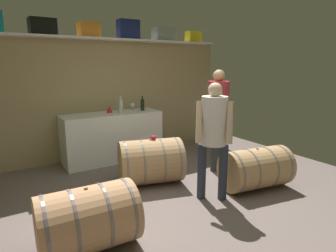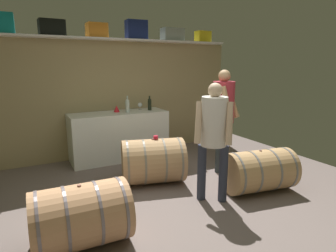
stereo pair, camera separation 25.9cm
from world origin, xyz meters
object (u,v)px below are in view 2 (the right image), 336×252
at_px(toolcase_teal, 1,23).
at_px(wine_bottle_dark, 150,104).
at_px(wine_barrel_far, 259,171).
at_px(winemaker_pouring, 214,130).
at_px(toolcase_yellow, 203,37).
at_px(tasting_cup, 156,137).
at_px(toolcase_orange, 97,31).
at_px(wine_barrel_flank, 81,216).
at_px(work_cabinet, 119,136).
at_px(wine_bottle_clear, 127,105).
at_px(toolcase_navy, 136,30).
at_px(red_funnel, 117,109).
at_px(wine_barrel_near, 153,161).
at_px(visitor_tasting, 223,110).
at_px(toolcase_black, 52,28).
at_px(wine_glass, 140,105).
at_px(toolcase_grey, 172,35).

distance_m(toolcase_teal, wine_bottle_dark, 2.70).
relative_size(wine_barrel_far, winemaker_pouring, 0.68).
bearing_deg(toolcase_yellow, tasting_cup, -143.12).
distance_m(toolcase_orange, wine_barrel_flank, 3.39).
bearing_deg(toolcase_teal, tasting_cup, -37.46).
xyz_separation_m(work_cabinet, wine_barrel_far, (1.28, -2.25, -0.15)).
height_order(work_cabinet, wine_bottle_clear, wine_bottle_clear).
bearing_deg(tasting_cup, winemaker_pouring, -66.44).
xyz_separation_m(toolcase_navy, red_funnel, (-0.49, -0.16, -1.42)).
distance_m(toolcase_orange, wine_barrel_near, 2.52).
distance_m(toolcase_teal, visitor_tasting, 3.67).
height_order(wine_bottle_dark, winemaker_pouring, winemaker_pouring).
bearing_deg(wine_barrel_near, wine_bottle_clear, 102.81).
relative_size(toolcase_yellow, visitor_tasting, 0.19).
height_order(toolcase_navy, work_cabinet, toolcase_navy).
xyz_separation_m(toolcase_teal, red_funnel, (1.70, -0.16, -1.40)).
xyz_separation_m(toolcase_navy, wine_bottle_dark, (0.14, -0.25, -1.36)).
bearing_deg(winemaker_pouring, toolcase_black, -18.49).
bearing_deg(wine_glass, winemaker_pouring, -88.89).
height_order(toolcase_grey, tasting_cup, toolcase_grey).
height_order(toolcase_grey, winemaker_pouring, toolcase_grey).
bearing_deg(toolcase_yellow, red_funnel, -178.30).
bearing_deg(toolcase_orange, wine_barrel_flank, -111.11).
bearing_deg(wine_barrel_far, toolcase_grey, 100.56).
bearing_deg(toolcase_orange, wine_barrel_far, -59.88).
height_order(wine_barrel_far, visitor_tasting, visitor_tasting).
height_order(wine_bottle_clear, wine_barrel_far, wine_bottle_clear).
bearing_deg(toolcase_yellow, wine_bottle_dark, -172.39).
relative_size(winemaker_pouring, visitor_tasting, 0.92).
relative_size(toolcase_navy, wine_bottle_dark, 1.39).
relative_size(work_cabinet, tasting_cup, 24.77).
bearing_deg(toolcase_orange, winemaker_pouring, -73.80).
distance_m(wine_barrel_far, visitor_tasting, 1.16).
relative_size(toolcase_black, work_cabinet, 0.23).
relative_size(toolcase_grey, wine_barrel_near, 0.41).
distance_m(wine_barrel_near, visitor_tasting, 1.42).
bearing_deg(red_funnel, toolcase_orange, 148.41).
xyz_separation_m(toolcase_black, winemaker_pouring, (1.52, -2.40, -1.38)).
bearing_deg(winemaker_pouring, wine_bottle_dark, -53.22).
bearing_deg(toolcase_yellow, toolcase_orange, 177.20).
bearing_deg(toolcase_teal, visitor_tasting, -25.20).
distance_m(wine_barrel_near, wine_barrel_flank, 1.65).
height_order(wine_bottle_dark, wine_barrel_near, wine_bottle_dark).
bearing_deg(toolcase_teal, red_funnel, -3.30).
bearing_deg(toolcase_teal, wine_barrel_flank, -76.10).
relative_size(toolcase_orange, wine_barrel_far, 0.33).
bearing_deg(toolcase_orange, wine_barrel_near, -78.83).
bearing_deg(wine_bottle_clear, toolcase_navy, 42.13).
distance_m(wine_barrel_near, winemaker_pouring, 1.15).
distance_m(toolcase_teal, toolcase_navy, 2.19).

